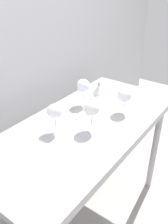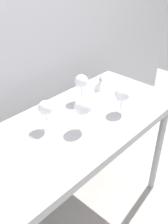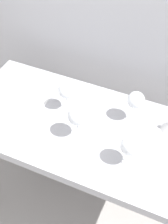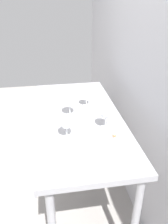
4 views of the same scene
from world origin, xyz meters
name	(u,v)px [view 3 (image 3 of 4)]	position (x,y,z in m)	size (l,w,h in m)	color
ground_plane	(87,208)	(0.00, 0.00, 0.00)	(6.00, 6.00, 0.00)	#9C9792
back_wall	(125,14)	(0.00, 0.49, 1.30)	(3.80, 0.04, 2.60)	#B8B8BE
steel_counter	(87,140)	(0.00, -0.01, 0.79)	(1.40, 0.65, 0.90)	#9F9FA4
wine_glass_near_center	(78,116)	(-0.03, -0.07, 1.03)	(0.10, 0.10, 0.19)	white
wine_glass_far_left	(66,91)	(-0.16, 0.08, 1.02)	(0.09, 0.09, 0.17)	white
wine_glass_far_right	(136,101)	(0.20, 0.15, 1.03)	(0.09, 0.09, 0.18)	white
wine_glass_near_right	(130,146)	(0.26, -0.12, 1.02)	(0.10, 0.10, 0.17)	white
tasting_sheet_upper	(33,100)	(-0.37, 0.06, 0.90)	(0.16, 0.27, 0.00)	white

